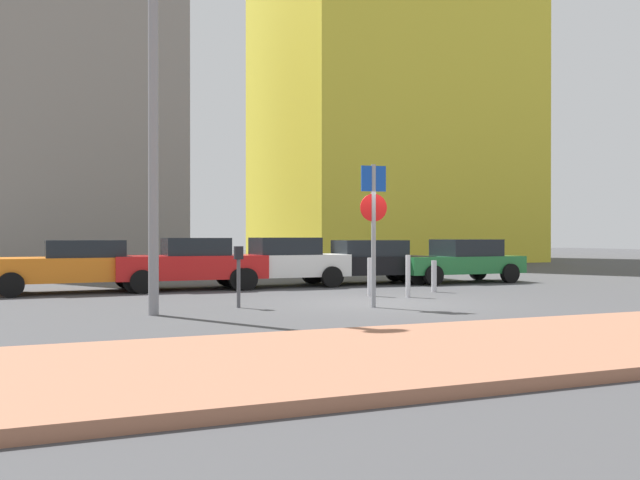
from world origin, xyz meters
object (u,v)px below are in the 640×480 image
(parked_car_white, at_px, (280,261))
(traffic_bollard_mid, at_px, (408,276))
(parked_car_red, at_px, (191,263))
(parked_car_black, at_px, (367,261))
(traffic_bollard_far, at_px, (370,277))
(traffic_bollard_near, at_px, (434,276))
(street_lamp, at_px, (153,79))
(parking_meter, at_px, (239,268))
(parked_car_orange, at_px, (76,265))
(parked_car_green, at_px, (460,260))
(parking_sign_post, at_px, (374,217))

(parked_car_white, xyz_separation_m, traffic_bollard_mid, (2.02, -4.42, -0.24))
(parked_car_red, relative_size, parked_car_black, 0.98)
(traffic_bollard_far, bearing_deg, traffic_bollard_near, 12.17)
(traffic_bollard_near, bearing_deg, street_lamp, -161.92)
(parked_car_red, bearing_deg, parking_meter, -88.29)
(street_lamp, distance_m, traffic_bollard_near, 9.21)
(parked_car_orange, bearing_deg, parked_car_green, -1.83)
(parked_car_orange, bearing_deg, traffic_bollard_mid, -29.56)
(parked_car_red, distance_m, traffic_bollard_near, 6.97)
(parked_car_white, relative_size, traffic_bollard_far, 4.23)
(parking_meter, relative_size, traffic_bollard_near, 1.52)
(street_lamp, relative_size, traffic_bollard_far, 7.99)
(street_lamp, bearing_deg, parking_sign_post, -3.85)
(parking_meter, xyz_separation_m, traffic_bollard_far, (3.80, 1.42, -0.37))
(parked_car_white, height_order, street_lamp, street_lamp)
(parked_car_white, relative_size, traffic_bollard_near, 4.81)
(parked_car_white, distance_m, traffic_bollard_near, 4.79)
(parked_car_green, relative_size, parking_sign_post, 1.42)
(parked_car_red, relative_size, traffic_bollard_far, 4.28)
(parked_car_orange, distance_m, parking_meter, 6.20)
(parked_car_red, relative_size, parking_meter, 3.20)
(parking_sign_post, relative_size, traffic_bollard_far, 3.12)
(parked_car_white, xyz_separation_m, traffic_bollard_near, (3.43, -3.33, -0.34))
(parked_car_green, xyz_separation_m, parking_meter, (-8.75, -4.86, 0.12))
(street_lamp, height_order, traffic_bollard_near, street_lamp)
(parked_car_orange, relative_size, parked_car_red, 1.08)
(parked_car_red, height_order, parked_car_green, parked_car_red)
(parked_car_red, height_order, parking_meter, parked_car_red)
(parked_car_green, bearing_deg, parking_meter, -150.94)
(parked_car_white, xyz_separation_m, parked_car_green, (6.21, -0.35, -0.03))
(parked_car_green, height_order, traffic_bollard_far, parked_car_green)
(parking_meter, xyz_separation_m, traffic_bollard_mid, (4.56, 0.80, -0.33))
(parked_car_red, height_order, traffic_bollard_mid, parked_car_red)
(parked_car_orange, distance_m, traffic_bollard_mid, 9.03)
(parked_car_black, distance_m, traffic_bollard_far, 4.34)
(parked_car_red, distance_m, parking_meter, 5.20)
(parking_sign_post, relative_size, street_lamp, 0.39)
(parked_car_orange, bearing_deg, parking_meter, -57.87)
(traffic_bollard_near, bearing_deg, parking_meter, -162.47)
(parking_meter, bearing_deg, parked_car_black, 44.07)
(parked_car_red, relative_size, traffic_bollard_mid, 3.96)
(street_lamp, bearing_deg, parked_car_white, 53.25)
(parked_car_orange, bearing_deg, parking_sign_post, -45.88)
(parking_meter, distance_m, traffic_bollard_near, 6.27)
(street_lamp, bearing_deg, parked_car_black, 39.23)
(parking_meter, bearing_deg, parked_car_red, 91.71)
(parked_car_orange, height_order, parked_car_black, parked_car_orange)
(parked_car_white, bearing_deg, street_lamp, -126.75)
(parking_meter, bearing_deg, traffic_bollard_mid, 9.91)
(parked_car_white, bearing_deg, parked_car_orange, 179.64)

